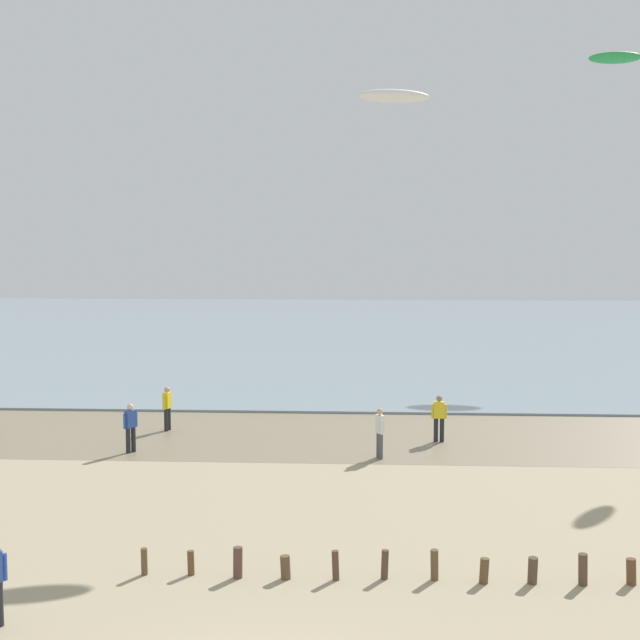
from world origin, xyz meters
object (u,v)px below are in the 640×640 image
(person_right_flank, at_px, (439,417))
(person_trailing_behind, at_px, (380,432))
(person_mid_beach, at_px, (131,426))
(kite_aloft_6, at_px, (394,96))
(kite_aloft_0, at_px, (615,58))
(person_nearest_camera, at_px, (167,407))

(person_right_flank, bearing_deg, person_trailing_behind, -131.24)
(person_mid_beach, height_order, kite_aloft_6, kite_aloft_6)
(kite_aloft_0, bearing_deg, kite_aloft_6, 64.68)
(person_nearest_camera, distance_m, person_mid_beach, 3.51)
(person_trailing_behind, bearing_deg, kite_aloft_6, 45.96)
(person_nearest_camera, distance_m, kite_aloft_6, 14.43)
(person_trailing_behind, bearing_deg, person_nearest_camera, 154.81)
(person_nearest_camera, distance_m, person_right_flank, 10.40)
(kite_aloft_0, height_order, kite_aloft_6, kite_aloft_0)
(person_mid_beach, bearing_deg, person_right_flank, 11.28)
(kite_aloft_0, bearing_deg, person_trailing_behind, 64.40)
(person_trailing_behind, distance_m, kite_aloft_6, 11.14)
(person_nearest_camera, bearing_deg, kite_aloft_6, -21.86)
(person_trailing_behind, height_order, kite_aloft_0, kite_aloft_0)
(person_mid_beach, xyz_separation_m, person_right_flank, (10.79, 2.15, 0.00))
(kite_aloft_0, bearing_deg, person_mid_beach, 51.88)
(person_mid_beach, height_order, kite_aloft_0, kite_aloft_0)
(person_mid_beach, bearing_deg, person_nearest_camera, 82.29)
(person_right_flank, distance_m, kite_aloft_6, 11.47)
(person_nearest_camera, bearing_deg, kite_aloft_0, 45.13)
(person_mid_beach, distance_m, kite_aloft_0, 39.66)
(kite_aloft_0, bearing_deg, person_right_flank, 65.88)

